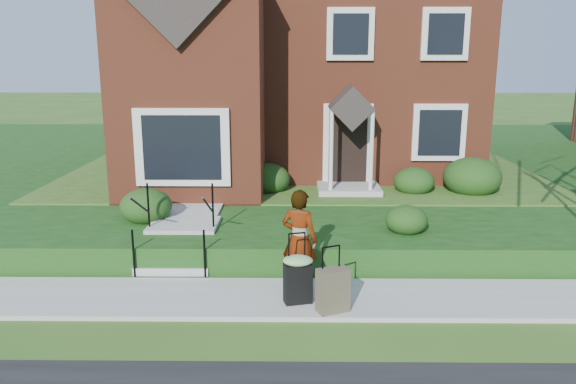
{
  "coord_description": "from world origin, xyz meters",
  "views": [
    {
      "loc": [
        -0.22,
        -8.82,
        3.99
      ],
      "look_at": [
        -0.34,
        2.0,
        1.42
      ],
      "focal_mm": 35.0,
      "sensor_mm": 36.0,
      "label": 1
    }
  ],
  "objects_px": {
    "woman": "(299,240)",
    "suitcase_olive": "(333,290)",
    "front_steps": "(180,239)",
    "suitcase_black": "(298,276)"
  },
  "relations": [
    {
      "from": "suitcase_black",
      "to": "suitcase_olive",
      "type": "distance_m",
      "value": 0.65
    },
    {
      "from": "front_steps",
      "to": "suitcase_olive",
      "type": "xyz_separation_m",
      "value": [
        2.9,
        -2.41,
        -0.04
      ]
    },
    {
      "from": "woman",
      "to": "suitcase_olive",
      "type": "height_order",
      "value": "woman"
    },
    {
      "from": "woman",
      "to": "suitcase_olive",
      "type": "bearing_deg",
      "value": 142.85
    },
    {
      "from": "front_steps",
      "to": "suitcase_olive",
      "type": "bearing_deg",
      "value": -39.75
    },
    {
      "from": "front_steps",
      "to": "suitcase_olive",
      "type": "relative_size",
      "value": 1.89
    },
    {
      "from": "suitcase_black",
      "to": "suitcase_olive",
      "type": "xyz_separation_m",
      "value": [
        0.55,
        -0.33,
        -0.1
      ]
    },
    {
      "from": "suitcase_olive",
      "to": "woman",
      "type": "bearing_deg",
      "value": 95.53
    },
    {
      "from": "front_steps",
      "to": "suitcase_black",
      "type": "distance_m",
      "value": 3.14
    },
    {
      "from": "front_steps",
      "to": "suitcase_black",
      "type": "bearing_deg",
      "value": -41.59
    }
  ]
}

